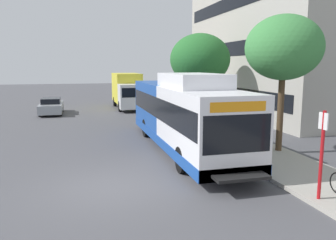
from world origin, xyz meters
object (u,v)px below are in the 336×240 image
at_px(street_tree_near_stop, 284,48).
at_px(bus_stop_sign_pole, 322,148).
at_px(parked_car_far_lane, 51,106).
at_px(box_truck_background, 128,90).
at_px(transit_bus, 183,114).
at_px(street_tree_mid_block, 200,59).

bearing_deg(street_tree_near_stop, bus_stop_sign_pole, -111.76).
height_order(parked_car_far_lane, box_truck_background, box_truck_background).
xyz_separation_m(bus_stop_sign_pole, parked_car_far_lane, (-8.80, 21.68, -0.99)).
relative_size(transit_bus, box_truck_background, 1.75).
bearing_deg(parked_car_far_lane, street_tree_near_stop, -56.09).
bearing_deg(bus_stop_sign_pole, street_tree_mid_block, 83.00).
bearing_deg(bus_stop_sign_pole, transit_bus, 104.27).
distance_m(bus_stop_sign_pole, street_tree_near_stop, 6.57).
bearing_deg(transit_bus, box_truck_background, 90.74).
xyz_separation_m(bus_stop_sign_pole, street_tree_mid_block, (1.85, 15.09, 2.78)).
bearing_deg(bus_stop_sign_pole, box_truck_background, 94.97).
bearing_deg(box_truck_background, street_tree_near_stop, -77.11).
bearing_deg(bus_stop_sign_pole, parked_car_far_lane, 112.10).
relative_size(parked_car_far_lane, box_truck_background, 0.64).
xyz_separation_m(bus_stop_sign_pole, street_tree_near_stop, (2.15, 5.38, 3.09)).
bearing_deg(bus_stop_sign_pole, street_tree_near_stop, 68.24).
xyz_separation_m(street_tree_mid_block, box_truck_background, (-3.92, 8.73, -2.68)).
xyz_separation_m(transit_bus, street_tree_near_stop, (4.01, -1.92, 3.04)).
distance_m(street_tree_mid_block, box_truck_background, 9.94).
distance_m(street_tree_near_stop, parked_car_far_lane, 20.05).
height_order(transit_bus, parked_car_far_lane, transit_bus).
bearing_deg(street_tree_mid_block, street_tree_near_stop, -88.24).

